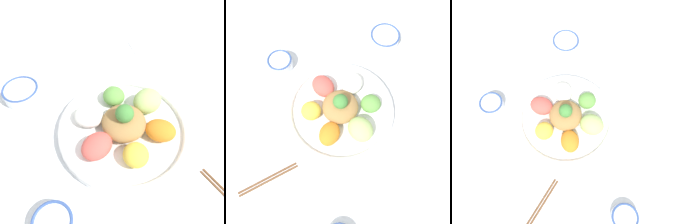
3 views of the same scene
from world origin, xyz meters
The scene contains 7 objects.
ground_plane centered at (0.00, 0.00, 0.00)m, with size 2.40×2.40×0.00m, color white.
salad_platter centered at (0.00, 0.00, 0.03)m, with size 0.37×0.37×0.12m.
sauce_bowl_red centered at (-0.26, -0.13, 0.02)m, with size 0.09×0.09×0.04m.
rice_bowl_blue centered at (0.37, -0.16, 0.02)m, with size 0.09×0.09×0.03m.
sauce_bowl_dark centered at (-0.21, 0.28, 0.02)m, with size 0.11×0.11×0.04m.
chopsticks_pair_near centered at (0.13, -0.30, 0.00)m, with size 0.04×0.20×0.01m.
serving_spoon_main centered at (0.23, 0.27, 0.00)m, with size 0.05×0.13×0.01m.
Camera 3 is at (0.22, -0.29, 0.96)m, focal length 42.00 mm.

